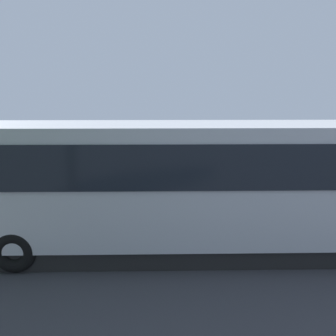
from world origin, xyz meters
name	(u,v)px	position (x,y,z in m)	size (l,w,h in m)	color
ground_plane	(196,195)	(0.00, 0.00, 0.00)	(80.00, 80.00, 0.00)	#38383D
tour_bus	(188,188)	(0.79, 5.40, 1.65)	(11.38, 2.71, 3.25)	#B7BABF
spectator_far_left	(256,182)	(-1.73, 2.43, 1.08)	(0.58, 0.34, 1.80)	black
spectator_left	(222,185)	(-0.62, 2.36, 0.99)	(0.58, 0.35, 1.66)	black
spectator_centre	(185,185)	(0.65, 2.75, 1.07)	(0.57, 0.33, 1.78)	black
spectator_right	(152,189)	(1.71, 2.77, 0.97)	(0.58, 0.37, 1.65)	black
spectator_far_right	(107,187)	(3.18, 2.58, 1.01)	(0.58, 0.36, 1.70)	black
parked_motorcycle_silver	(317,209)	(-3.37, 3.49, 0.48)	(2.05, 0.58, 0.99)	black
stunt_motorcycle	(141,157)	(2.24, -3.12, 1.00)	(2.03, 0.58, 1.68)	black
traffic_cone	(172,173)	(0.82, -2.84, 0.30)	(0.34, 0.34, 0.63)	orange
bay_line_a	(266,183)	(-3.37, -1.89, 0.00)	(0.18, 4.82, 0.01)	white
bay_line_b	(200,184)	(-0.42, -1.89, 0.00)	(0.18, 4.95, 0.01)	white
bay_line_c	(134,184)	(2.54, -1.89, 0.00)	(0.16, 3.64, 0.01)	white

